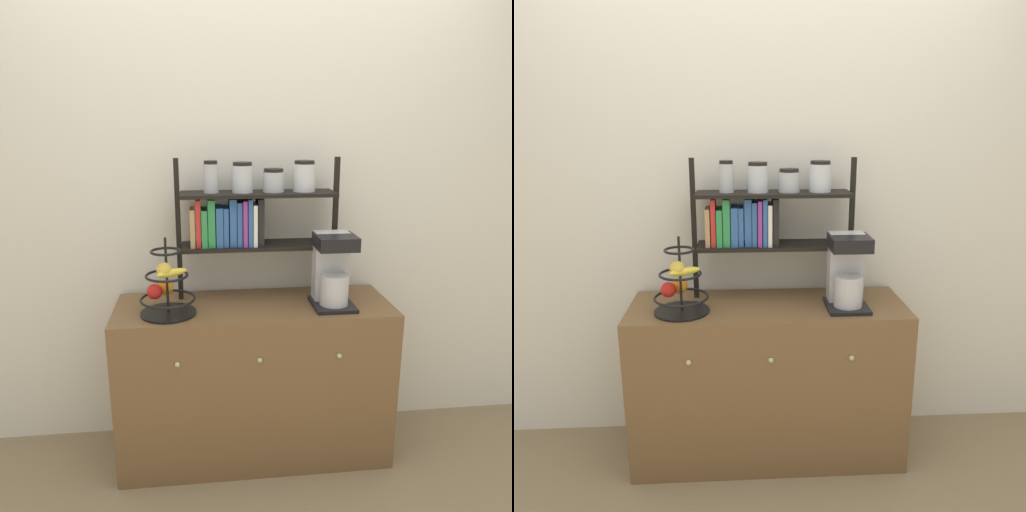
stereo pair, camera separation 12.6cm
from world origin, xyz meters
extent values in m
plane|color=#847051|center=(0.00, 0.00, 0.00)|extent=(12.00, 12.00, 0.00)
cube|color=silver|center=(0.00, 0.51, 1.30)|extent=(7.00, 0.05, 2.60)
cube|color=brown|center=(0.00, 0.23, 0.41)|extent=(1.35, 0.47, 0.82)
sphere|color=#B2AD8C|center=(-0.37, -0.01, 0.64)|extent=(0.02, 0.02, 0.02)
sphere|color=#B2AD8C|center=(0.00, -0.01, 0.64)|extent=(0.02, 0.02, 0.02)
sphere|color=#B2AD8C|center=(0.37, -0.01, 0.64)|extent=(0.02, 0.02, 0.02)
cube|color=black|center=(0.38, 0.17, 0.83)|extent=(0.19, 0.23, 0.02)
cube|color=#B7B7BC|center=(0.38, 0.23, 1.00)|extent=(0.17, 0.09, 0.34)
cylinder|color=#B7B7BC|center=(0.38, 0.15, 0.91)|extent=(0.14, 0.14, 0.15)
cube|color=black|center=(0.38, 0.16, 1.14)|extent=(0.18, 0.18, 0.06)
cylinder|color=black|center=(-0.41, 0.15, 0.82)|extent=(0.26, 0.26, 0.01)
cylinder|color=black|center=(-0.41, 0.15, 1.00)|extent=(0.01, 0.01, 0.35)
torus|color=black|center=(-0.41, 0.15, 0.89)|extent=(0.26, 0.26, 0.01)
torus|color=black|center=(-0.41, 0.15, 1.00)|extent=(0.20, 0.20, 0.01)
torus|color=black|center=(-0.41, 0.15, 1.12)|extent=(0.14, 0.14, 0.01)
sphere|color=red|center=(-0.47, 0.16, 0.93)|extent=(0.07, 0.07, 0.07)
sphere|color=#6BAD33|center=(-0.43, 0.22, 0.93)|extent=(0.07, 0.07, 0.07)
sphere|color=orange|center=(-0.42, 0.21, 0.93)|extent=(0.08, 0.08, 0.08)
ellipsoid|color=yellow|center=(-0.38, 0.12, 1.03)|extent=(0.15, 0.11, 0.04)
sphere|color=gold|center=(-0.42, 0.12, 1.04)|extent=(0.07, 0.07, 0.07)
cube|color=black|center=(-0.36, 0.36, 1.17)|extent=(0.02, 0.02, 0.70)
cube|color=black|center=(0.43, 0.36, 1.17)|extent=(0.02, 0.02, 0.70)
cube|color=black|center=(0.04, 0.36, 1.08)|extent=(0.76, 0.20, 0.02)
cube|color=black|center=(0.04, 0.36, 1.34)|extent=(0.76, 0.20, 0.02)
cube|color=tan|center=(-0.29, 0.36, 1.18)|extent=(0.02, 0.14, 0.19)
cube|color=red|center=(-0.26, 0.36, 1.21)|extent=(0.02, 0.13, 0.23)
cube|color=#2D8C47|center=(-0.23, 0.36, 1.18)|extent=(0.03, 0.15, 0.18)
cube|color=#2D8C47|center=(-0.20, 0.36, 1.21)|extent=(0.03, 0.14, 0.23)
cube|color=#2D599E|center=(-0.16, 0.36, 1.19)|extent=(0.03, 0.15, 0.19)
cube|color=#2D599E|center=(-0.13, 0.36, 1.19)|extent=(0.02, 0.14, 0.19)
cube|color=#2D599E|center=(-0.09, 0.36, 1.21)|extent=(0.03, 0.13, 0.23)
cube|color=#2D599E|center=(-0.06, 0.36, 1.20)|extent=(0.02, 0.14, 0.22)
cube|color=#8C338C|center=(-0.03, 0.36, 1.20)|extent=(0.02, 0.16, 0.22)
cube|color=#2D599E|center=(-0.01, 0.36, 1.21)|extent=(0.02, 0.15, 0.23)
cube|color=white|center=(0.01, 0.36, 1.19)|extent=(0.02, 0.16, 0.20)
cube|color=black|center=(0.04, 0.36, 1.21)|extent=(0.03, 0.13, 0.23)
cylinder|color=#ADB2B7|center=(-0.19, 0.36, 1.42)|extent=(0.07, 0.07, 0.14)
cylinder|color=black|center=(-0.19, 0.36, 1.50)|extent=(0.06, 0.06, 0.02)
cylinder|color=silver|center=(-0.04, 0.36, 1.42)|extent=(0.10, 0.10, 0.13)
cylinder|color=black|center=(-0.04, 0.36, 1.49)|extent=(0.09, 0.09, 0.02)
cylinder|color=#ADB2B7|center=(0.11, 0.36, 1.40)|extent=(0.11, 0.11, 0.10)
cylinder|color=black|center=(0.11, 0.36, 1.46)|extent=(0.09, 0.09, 0.02)
cylinder|color=silver|center=(0.26, 0.36, 1.42)|extent=(0.11, 0.11, 0.13)
cylinder|color=black|center=(0.26, 0.36, 1.49)|extent=(0.10, 0.10, 0.02)
camera|label=1|loc=(-0.25, -2.05, 1.68)|focal=35.00mm
camera|label=2|loc=(-0.13, -2.06, 1.68)|focal=35.00mm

